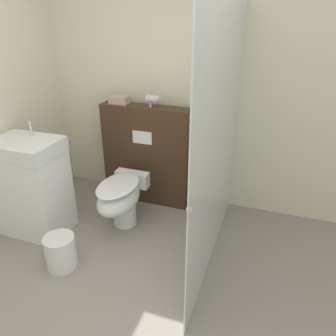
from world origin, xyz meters
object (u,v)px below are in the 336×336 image
sink_vanity (32,187)px  waste_bin (61,252)px  toilet (121,198)px  hair_drier (154,99)px

sink_vanity → waste_bin: bearing=-35.5°
toilet → hair_drier: bearing=76.5°
waste_bin → hair_drier: bearing=73.4°
sink_vanity → hair_drier: hair_drier is taller
sink_vanity → waste_bin: (0.56, -0.40, -0.34)m
toilet → sink_vanity: sink_vanity is taller
waste_bin → sink_vanity: bearing=144.5°
hair_drier → waste_bin: hair_drier is taller
toilet → hair_drier: hair_drier is taller
hair_drier → toilet: bearing=-103.5°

